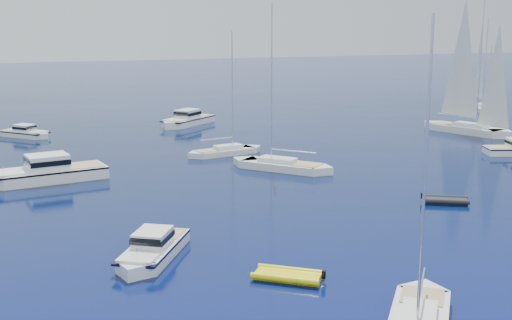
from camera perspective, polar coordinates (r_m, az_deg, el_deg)
The scene contains 11 objects.
ground at distance 38.10m, azimuth 4.77°, elevation -10.54°, with size 400.00×400.00×0.00m, color navy.
motor_cruiser_left at distance 42.79m, azimuth -8.59°, elevation -8.08°, with size 2.59×8.45×2.22m, color silver, non-canonical shape.
motor_cruiser_centre at distance 64.29m, azimuth -17.05°, elevation -1.70°, with size 3.60×11.76×3.09m, color white, non-canonical shape.
motor_cruiser_distant at distance 93.75m, azimuth -5.75°, elevation 2.91°, with size 3.14×10.27×2.70m, color white, non-canonical shape.
motor_cruiser_horizon at distance 88.59m, azimuth -18.55°, elevation 1.82°, with size 2.31×7.53×1.98m, color white, non-canonical shape.
sailboat_mid_r at distance 66.19m, azimuth 2.13°, elevation -0.79°, with size 2.89×11.12×16.35m, color silver, non-canonical shape.
sailboat_centre at distance 73.37m, azimuth -2.58°, elevation 0.46°, with size 2.39×9.18×13.49m, color white, non-canonical shape.
sailboat_sails_r at distance 91.07m, azimuth 17.06°, elevation 2.18°, with size 3.41×13.11×19.27m, color white, non-canonical shape.
sailboat_sails_far at distance 113.49m, azimuth 18.04°, elevation 3.94°, with size 2.59×9.97×14.65m, color white, non-canonical shape.
tender_yellow at distance 39.17m, azimuth 2.65°, elevation -9.86°, with size 2.20×4.09×0.95m, color yellow, non-canonical shape.
tender_grey_near at distance 56.45m, azimuth 15.45°, elevation -3.45°, with size 2.01×3.67×0.95m, color black, non-canonical shape.
Camera 1 is at (-14.52, -32.11, 14.49)m, focal length 48.19 mm.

